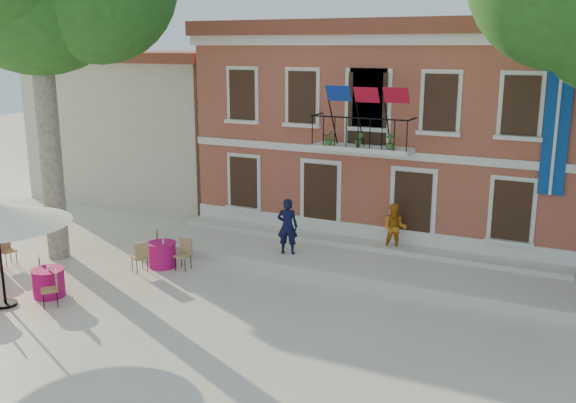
{
  "coord_description": "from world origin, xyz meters",
  "views": [
    {
      "loc": [
        8.87,
        -13.46,
        6.66
      ],
      "look_at": [
        0.41,
        3.5,
        2.05
      ],
      "focal_mm": 40.0,
      "sensor_mm": 36.0,
      "label": 1
    }
  ],
  "objects_px": {
    "pedestrian_navy": "(287,226)",
    "cafe_table_1": "(49,282)",
    "cafe_table_3": "(162,253)",
    "pedestrian_orange": "(395,228)"
  },
  "relations": [
    {
      "from": "cafe_table_1",
      "to": "cafe_table_3",
      "type": "relative_size",
      "value": 0.92
    },
    {
      "from": "pedestrian_orange",
      "to": "cafe_table_1",
      "type": "distance_m",
      "value": 10.32
    },
    {
      "from": "pedestrian_orange",
      "to": "cafe_table_1",
      "type": "height_order",
      "value": "pedestrian_orange"
    },
    {
      "from": "pedestrian_navy",
      "to": "cafe_table_3",
      "type": "distance_m",
      "value": 3.97
    },
    {
      "from": "pedestrian_navy",
      "to": "pedestrian_orange",
      "type": "xyz_separation_m",
      "value": [
        2.95,
        1.63,
        -0.1
      ]
    },
    {
      "from": "pedestrian_navy",
      "to": "cafe_table_1",
      "type": "relative_size",
      "value": 1.03
    },
    {
      "from": "cafe_table_1",
      "to": "cafe_table_3",
      "type": "height_order",
      "value": "same"
    },
    {
      "from": "pedestrian_navy",
      "to": "cafe_table_1",
      "type": "height_order",
      "value": "pedestrian_navy"
    },
    {
      "from": "cafe_table_1",
      "to": "cafe_table_3",
      "type": "xyz_separation_m",
      "value": [
        1.27,
        3.34,
        0.01
      ]
    },
    {
      "from": "pedestrian_navy",
      "to": "cafe_table_3",
      "type": "height_order",
      "value": "pedestrian_navy"
    }
  ]
}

